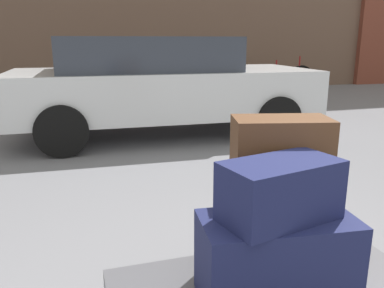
{
  "coord_description": "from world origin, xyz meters",
  "views": [
    {
      "loc": [
        -0.76,
        -1.28,
        1.37
      ],
      "look_at": [
        0.0,
        1.2,
        0.69
      ],
      "focal_mm": 36.97,
      "sensor_mm": 36.0,
      "label": 1
    }
  ],
  "objects_px": {
    "parked_car": "(160,84)",
    "bicycle_leaning": "(283,78)",
    "duffel_bag_navy_topmost_pile": "(280,190)",
    "suitcase_brown_rear_left": "(278,191)",
    "bollard_kerb_near": "(208,86)",
    "bollard_kerb_mid": "(261,84)",
    "duffel_bag_navy_center": "(276,259)"
  },
  "relations": [
    {
      "from": "duffel_bag_navy_topmost_pile",
      "to": "bollard_kerb_mid",
      "type": "bearing_deg",
      "value": 51.49
    },
    {
      "from": "duffel_bag_navy_center",
      "to": "bicycle_leaning",
      "type": "height_order",
      "value": "bicycle_leaning"
    },
    {
      "from": "suitcase_brown_rear_left",
      "to": "parked_car",
      "type": "height_order",
      "value": "parked_car"
    },
    {
      "from": "bollard_kerb_near",
      "to": "bollard_kerb_mid",
      "type": "bearing_deg",
      "value": 0.0
    },
    {
      "from": "suitcase_brown_rear_left",
      "to": "duffel_bag_navy_topmost_pile",
      "type": "xyz_separation_m",
      "value": [
        -0.15,
        -0.28,
        0.13
      ]
    },
    {
      "from": "bollard_kerb_near",
      "to": "parked_car",
      "type": "bearing_deg",
      "value": -121.41
    },
    {
      "from": "bollard_kerb_near",
      "to": "bollard_kerb_mid",
      "type": "relative_size",
      "value": 1.0
    },
    {
      "from": "bollard_kerb_near",
      "to": "duffel_bag_navy_center",
      "type": "bearing_deg",
      "value": -107.14
    },
    {
      "from": "parked_car",
      "to": "bicycle_leaning",
      "type": "distance_m",
      "value": 5.84
    },
    {
      "from": "suitcase_brown_rear_left",
      "to": "bicycle_leaning",
      "type": "relative_size",
      "value": 0.4
    },
    {
      "from": "duffel_bag_navy_topmost_pile",
      "to": "bicycle_leaning",
      "type": "distance_m",
      "value": 9.66
    },
    {
      "from": "duffel_bag_navy_center",
      "to": "bollard_kerb_mid",
      "type": "distance_m",
      "value": 8.11
    },
    {
      "from": "duffel_bag_navy_center",
      "to": "duffel_bag_navy_topmost_pile",
      "type": "xyz_separation_m",
      "value": [
        -0.0,
        0.0,
        0.3
      ]
    },
    {
      "from": "suitcase_brown_rear_left",
      "to": "bollard_kerb_near",
      "type": "xyz_separation_m",
      "value": [
        2.09,
        7.0,
        -0.33
      ]
    },
    {
      "from": "bollard_kerb_near",
      "to": "duffel_bag_navy_topmost_pile",
      "type": "bearing_deg",
      "value": -107.14
    },
    {
      "from": "duffel_bag_navy_center",
      "to": "bollard_kerb_mid",
      "type": "xyz_separation_m",
      "value": [
        3.59,
        7.27,
        -0.16
      ]
    },
    {
      "from": "duffel_bag_navy_topmost_pile",
      "to": "bollard_kerb_near",
      "type": "bearing_deg",
      "value": 60.64
    },
    {
      "from": "duffel_bag_navy_topmost_pile",
      "to": "parked_car",
      "type": "height_order",
      "value": "parked_car"
    },
    {
      "from": "duffel_bag_navy_center",
      "to": "bollard_kerb_near",
      "type": "xyz_separation_m",
      "value": [
        2.24,
        7.27,
        -0.16
      ]
    },
    {
      "from": "bicycle_leaning",
      "to": "bollard_kerb_near",
      "type": "distance_m",
      "value": 2.78
    },
    {
      "from": "duffel_bag_navy_topmost_pile",
      "to": "parked_car",
      "type": "bearing_deg",
      "value": 71.27
    },
    {
      "from": "suitcase_brown_rear_left",
      "to": "parked_car",
      "type": "bearing_deg",
      "value": 99.09
    },
    {
      "from": "parked_car",
      "to": "bollard_kerb_mid",
      "type": "relative_size",
      "value": 6.11
    },
    {
      "from": "suitcase_brown_rear_left",
      "to": "bollard_kerb_near",
      "type": "relative_size",
      "value": 0.98
    },
    {
      "from": "suitcase_brown_rear_left",
      "to": "parked_car",
      "type": "relative_size",
      "value": 0.16
    },
    {
      "from": "suitcase_brown_rear_left",
      "to": "duffel_bag_navy_topmost_pile",
      "type": "bearing_deg",
      "value": -104.69
    },
    {
      "from": "parked_car",
      "to": "bicycle_leaning",
      "type": "height_order",
      "value": "parked_car"
    },
    {
      "from": "parked_car",
      "to": "bicycle_leaning",
      "type": "bearing_deg",
      "value": 42.64
    },
    {
      "from": "duffel_bag_navy_center",
      "to": "duffel_bag_navy_topmost_pile",
      "type": "bearing_deg",
      "value": -173.97
    },
    {
      "from": "duffel_bag_navy_center",
      "to": "bollard_kerb_mid",
      "type": "bearing_deg",
      "value": 69.74
    },
    {
      "from": "suitcase_brown_rear_left",
      "to": "bicycle_leaning",
      "type": "height_order",
      "value": "suitcase_brown_rear_left"
    },
    {
      "from": "bicycle_leaning",
      "to": "bollard_kerb_near",
      "type": "bearing_deg",
      "value": -156.64
    }
  ]
}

